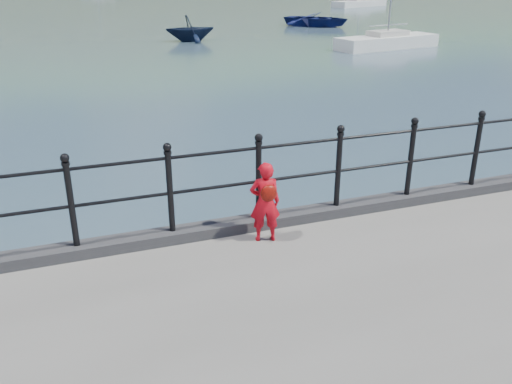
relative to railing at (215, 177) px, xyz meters
name	(u,v)px	position (x,y,z in m)	size (l,w,h in m)	color
ground	(216,291)	(0.00, 0.15, -1.82)	(600.00, 600.00, 0.00)	#2D4251
kerb	(217,228)	(0.00, 0.00, -0.75)	(60.00, 0.30, 0.15)	#28282B
railing	(215,177)	(0.00, 0.00, 0.00)	(18.11, 0.11, 1.20)	black
far_shore	(150,34)	(38.34, 239.56, -24.39)	(830.00, 200.00, 156.00)	#333A21
child	(265,202)	(0.55, -0.39, -0.28)	(0.44, 0.36, 1.08)	red
launch_blue	(317,19)	(18.20, 34.41, -1.29)	(3.69, 5.16, 1.07)	#121A50
launch_navy	(190,28)	(6.45, 28.41, -1.02)	(2.63, 3.05, 1.61)	black
sailboat_near	(387,42)	(16.47, 21.47, -1.48)	(6.75, 2.99, 8.93)	white
sailboat_far	(359,4)	(33.51, 54.18, -1.48)	(8.12, 4.83, 11.03)	white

